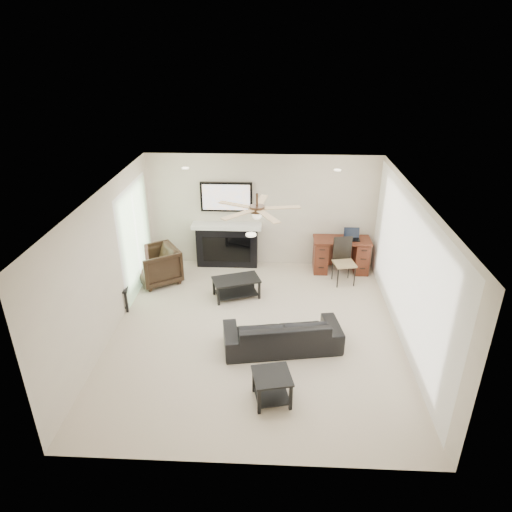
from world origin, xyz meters
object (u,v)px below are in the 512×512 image
at_px(armchair, 157,265).
at_px(fireplace_unit, 227,226).
at_px(coffee_table, 236,288).
at_px(desk, 341,255).
at_px(sofa, 282,333).

distance_m(armchair, fireplace_unit, 1.71).
bearing_deg(fireplace_unit, coffee_table, -76.90).
bearing_deg(desk, coffee_table, -150.53).
distance_m(sofa, fireplace_unit, 3.29).
bearing_deg(armchair, desk, 66.81).
bearing_deg(fireplace_unit, armchair, -148.83).
relative_size(sofa, desk, 1.57).
bearing_deg(sofa, fireplace_unit, -77.18).
distance_m(armchair, desk, 3.95).
relative_size(coffee_table, desk, 0.74).
relative_size(fireplace_unit, desk, 1.57).
xyz_separation_m(sofa, desk, (1.29, 2.84, 0.10)).
relative_size(sofa, armchair, 2.28).
distance_m(coffee_table, desk, 2.52).
height_order(armchair, coffee_table, armchair).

